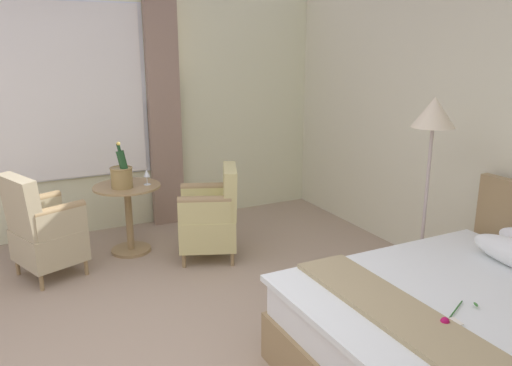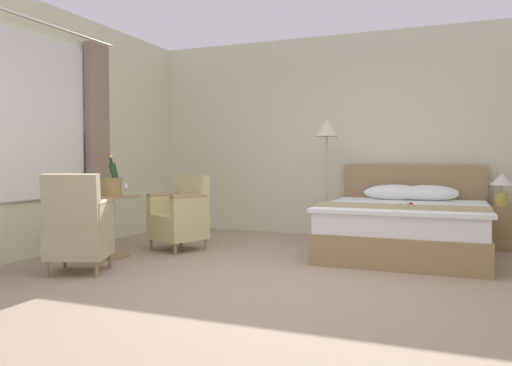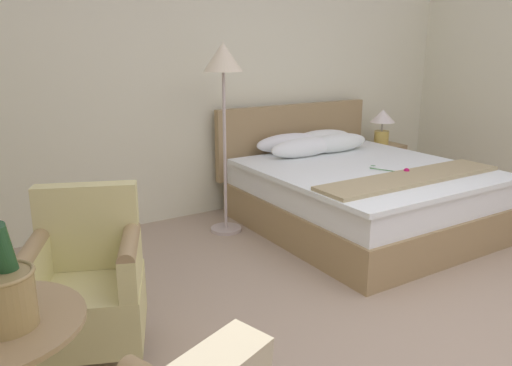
{
  "view_description": "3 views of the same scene",
  "coord_description": "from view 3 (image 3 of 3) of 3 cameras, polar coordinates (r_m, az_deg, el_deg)",
  "views": [
    {
      "loc": [
        2.64,
        -0.44,
        2.03
      ],
      "look_at": [
        -0.86,
        1.32,
        0.96
      ],
      "focal_mm": 35.0,
      "sensor_mm": 36.0,
      "label": 1
    },
    {
      "loc": [
        1.43,
        -4.09,
        1.09
      ],
      "look_at": [
        -0.66,
        1.12,
        0.85
      ],
      "focal_mm": 35.0,
      "sensor_mm": 36.0,
      "label": 2
    },
    {
      "loc": [
        -2.23,
        -1.26,
        1.64
      ],
      "look_at": [
        -0.57,
        1.4,
        0.77
      ],
      "focal_mm": 35.0,
      "sensor_mm": 36.0,
      "label": 3
    }
  ],
  "objects": [
    {
      "name": "wall_headboard_side",
      "position": [
        4.95,
        -5.31,
        13.32
      ],
      "size": [
        6.11,
        0.12,
        2.92
      ],
      "color": "beige",
      "rests_on": "ground"
    },
    {
      "name": "bed",
      "position": [
        4.71,
        11.28,
        -0.95
      ],
      "size": [
        1.85,
        2.1,
        1.04
      ],
      "color": "#987C52",
      "rests_on": "ground"
    },
    {
      "name": "nightstand",
      "position": [
        5.96,
        13.92,
        1.74
      ],
      "size": [
        0.49,
        0.37,
        0.54
      ],
      "color": "#987C52",
      "rests_on": "ground"
    },
    {
      "name": "bedside_lamp",
      "position": [
        5.86,
        14.25,
        6.77
      ],
      "size": [
        0.28,
        0.28,
        0.4
      ],
      "color": "gold",
      "rests_on": "nightstand"
    },
    {
      "name": "floor_lamp_brass",
      "position": [
        4.31,
        -3.74,
        12.22
      ],
      "size": [
        0.34,
        0.34,
        1.67
      ],
      "color": "#BDADA8",
      "rests_on": "ground"
    },
    {
      "name": "champagne_bucket",
      "position": [
        1.94,
        -26.89,
        -10.93
      ],
      "size": [
        0.22,
        0.22,
        0.46
      ],
      "color": "olive",
      "rests_on": "side_table_round"
    },
    {
      "name": "armchair_by_window",
      "position": [
        2.85,
        -18.7,
        -10.85
      ],
      "size": [
        0.74,
        0.73,
        0.92
      ],
      "color": "#987C52",
      "rests_on": "ground"
    }
  ]
}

